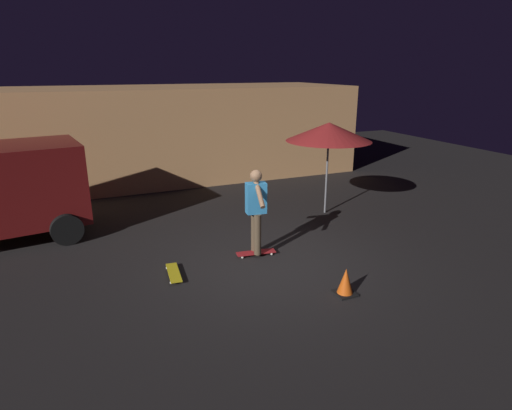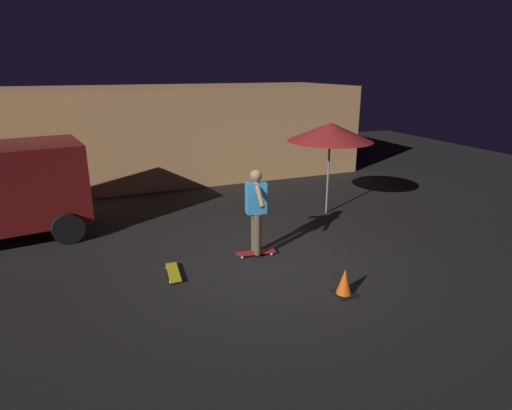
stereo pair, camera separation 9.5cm
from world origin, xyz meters
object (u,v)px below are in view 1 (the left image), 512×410
object	(u,v)px
skateboard_ridden	(256,253)
patio_umbrella	(329,132)
skateboard_spare	(174,273)
skater	(256,206)
traffic_cone	(345,283)

from	to	relation	value
skateboard_ridden	patio_umbrella	bearing A→B (deg)	33.08
patio_umbrella	skateboard_spare	distance (m)	5.21
skateboard_ridden	skateboard_spare	size ratio (longest dim) A/B	1.00
patio_umbrella	skater	size ratio (longest dim) A/B	1.38
skateboard_ridden	traffic_cone	xyz separation A→B (m)	(0.74, -2.00, 0.16)
patio_umbrella	skateboard_ridden	xyz separation A→B (m)	(-2.68, -1.74, -2.02)
patio_umbrella	skateboard_spare	size ratio (longest dim) A/B	2.89
skater	patio_umbrella	bearing A→B (deg)	33.08
traffic_cone	skateboard_ridden	bearing A→B (deg)	110.24
patio_umbrella	skateboard_spare	world-z (taller)	patio_umbrella
patio_umbrella	skater	bearing A→B (deg)	-146.92
skater	traffic_cone	distance (m)	2.28
patio_umbrella	traffic_cone	size ratio (longest dim) A/B	5.00
skateboard_spare	traffic_cone	distance (m)	3.02
patio_umbrella	skater	world-z (taller)	patio_umbrella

